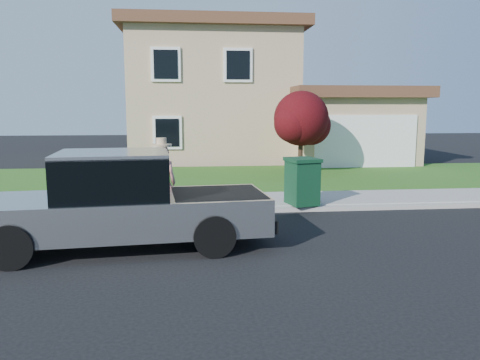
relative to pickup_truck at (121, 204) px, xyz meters
name	(u,v)px	position (x,y,z in m)	size (l,w,h in m)	color
ground	(250,245)	(2.49, -0.07, -0.87)	(80.00, 80.00, 0.00)	black
curb	(274,210)	(3.49, 2.83, -0.81)	(40.00, 0.20, 0.12)	gray
sidewalk	(267,201)	(3.49, 3.93, -0.80)	(40.00, 2.00, 0.15)	gray
lawn	(248,178)	(3.49, 8.43, -0.82)	(40.00, 7.00, 0.10)	#275217
house	(236,99)	(3.81, 16.31, 2.29)	(14.00, 11.30, 6.85)	tan
pickup_truck	(121,204)	(0.00, 0.00, 0.00)	(5.85, 2.44, 1.87)	black
woman	(162,182)	(0.66, 2.21, 0.07)	(0.71, 0.51, 1.99)	tan
ornamental_tree	(302,121)	(5.69, 9.11, 1.31)	(2.38, 2.15, 3.27)	black
trash_bin	(302,181)	(4.27, 3.03, -0.10)	(0.93, 1.01, 1.24)	#0E331D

